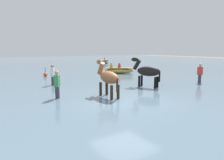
{
  "coord_description": "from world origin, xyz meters",
  "views": [
    {
      "loc": [
        -5.41,
        -7.1,
        2.6
      ],
      "look_at": [
        1.09,
        2.59,
        0.84
      ],
      "focal_mm": 32.96,
      "sensor_mm": 36.0,
      "label": 1
    }
  ],
  "objects": [
    {
      "name": "horse_lead_chestnut",
      "position": [
        -0.21,
        0.99,
        1.23
      ],
      "size": [
        0.55,
        1.91,
        2.08
      ],
      "color": "brown",
      "rests_on": "ground"
    },
    {
      "name": "water_surface",
      "position": [
        0.0,
        10.0,
        0.17
      ],
      "size": [
        90.0,
        90.0,
        0.34
      ],
      "primitive_type": "cube",
      "color": "slate",
      "rests_on": "ground"
    },
    {
      "name": "boat_mid_channel",
      "position": [
        5.84,
        8.46,
        0.61
      ],
      "size": [
        2.73,
        2.28,
        1.01
      ],
      "color": "gold",
      "rests_on": "water_surface"
    },
    {
      "name": "channel_buoy",
      "position": [
        -0.59,
        10.01,
        0.51
      ],
      "size": [
        0.33,
        0.33,
        0.75
      ],
      "color": "#E54C1E",
      "rests_on": "water_surface"
    },
    {
      "name": "boat_near_starboard",
      "position": [
        12.12,
        20.9,
        0.61
      ],
      "size": [
        2.44,
        2.58,
        1.02
      ],
      "color": "#B2AD9E",
      "rests_on": "water_surface"
    },
    {
      "name": "person_onlooker_left",
      "position": [
        -1.37,
        5.65,
        0.87
      ],
      "size": [
        0.35,
        0.38,
        1.63
      ],
      "color": "#383842",
      "rests_on": "ground"
    },
    {
      "name": "person_onlooker_right",
      "position": [
        -2.33,
        2.04,
        0.87
      ],
      "size": [
        0.35,
        0.38,
        1.63
      ],
      "color": "#383842",
      "rests_on": "ground"
    },
    {
      "name": "person_wading_mid",
      "position": [
        7.17,
        1.02,
        0.87
      ],
      "size": [
        0.28,
        0.36,
        1.63
      ],
      "color": "#383842",
      "rests_on": "ground"
    },
    {
      "name": "ground_plane",
      "position": [
        0.0,
        0.0,
        0.0
      ],
      "size": [
        120.0,
        120.0,
        0.0
      ],
      "primitive_type": "plane",
      "color": "#756B56"
    },
    {
      "name": "horse_trailing_black",
      "position": [
        3.16,
        1.89,
        1.23
      ],
      "size": [
        1.06,
        1.89,
        2.09
      ],
      "color": "black",
      "rests_on": "ground"
    }
  ]
}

